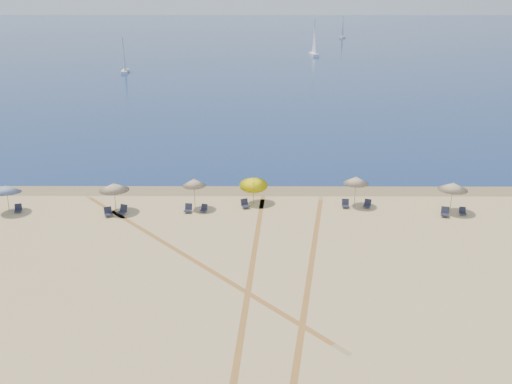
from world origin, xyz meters
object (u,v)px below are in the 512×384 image
chair_8 (367,204)px  sailboat_0 (343,31)px  chair_1 (18,209)px  umbrella_3 (254,182)px  chair_9 (445,212)px  chair_2 (108,212)px  chair_6 (245,204)px  chair_4 (188,209)px  chair_3 (123,210)px  umbrella_0 (6,189)px  chair_7 (345,204)px  sailboat_2 (124,62)px  umbrella_2 (194,182)px  chair_5 (204,209)px  umbrella_1 (114,187)px  umbrella_5 (453,186)px  chair_10 (463,212)px  umbrella_4 (356,180)px  sailboat_1 (314,45)px

chair_8 → sailboat_0: sailboat_0 is taller
chair_1 → chair_8: 27.65m
umbrella_3 → chair_9: size_ratio=2.78×
chair_2 → chair_6: 10.66m
umbrella_3 → sailboat_0: (32.44, 172.62, 0.68)m
chair_4 → chair_3: bearing=-168.2°
umbrella_0 → chair_8: (28.37, 1.09, -1.63)m
chair_7 → sailboat_2: (-35.80, 78.53, 1.92)m
umbrella_0 → chair_9: bearing=-1.3°
umbrella_2 → chair_5: 2.20m
umbrella_0 → chair_7: bearing=2.3°
chair_2 → chair_1: bearing=150.5°
chair_8 → chair_5: bearing=-151.1°
umbrella_0 → sailboat_2: size_ratio=0.32×
umbrella_1 → chair_9: umbrella_1 is taller
umbrella_3 → sailboat_0: size_ratio=0.29×
umbrella_5 → umbrella_3: bearing=173.2°
chair_2 → umbrella_2: bearing=-10.0°
chair_10 → umbrella_2: bearing=-176.3°
umbrella_2 → umbrella_4: 12.85m
umbrella_1 → chair_10: umbrella_1 is taller
chair_7 → chair_8: (1.77, 0.04, -0.01)m
umbrella_0 → chair_1: 1.80m
chair_10 → sailboat_1: 113.93m
umbrella_2 → umbrella_5: (20.12, -0.65, -0.08)m
umbrella_2 → umbrella_3: umbrella_2 is taller
umbrella_2 → chair_9: 19.59m
chair_3 → sailboat_0: sailboat_0 is taller
umbrella_0 → chair_10: size_ratio=3.71×
umbrella_4 → chair_7: 2.08m
chair_4 → sailboat_1: bearing=86.6°
chair_3 → umbrella_0: bearing=-159.9°
chair_9 → sailboat_2: 91.23m
chair_1 → chair_5: 14.58m
umbrella_0 → sailboat_1: 118.72m
sailboat_2 → umbrella_1: bearing=-83.4°
sailboat_0 → chair_4: bearing=-82.6°
chair_6 → chair_8: bearing=-21.8°
chair_5 → chair_7: chair_7 is taller
umbrella_3 → chair_10: size_ratio=3.76×
chair_8 → sailboat_2: 87.04m
chair_7 → chair_8: size_ratio=0.86×
umbrella_3 → chair_10: (16.25, -2.36, -1.56)m
chair_7 → chair_5: bearing=-171.6°
umbrella_0 → chair_4: 14.20m
chair_6 → chair_10: size_ratio=1.34×
umbrella_1 → umbrella_5: umbrella_5 is taller
umbrella_2 → chair_4: bearing=-121.7°
chair_8 → chair_10: size_ratio=1.25×
chair_2 → chair_9: 25.96m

